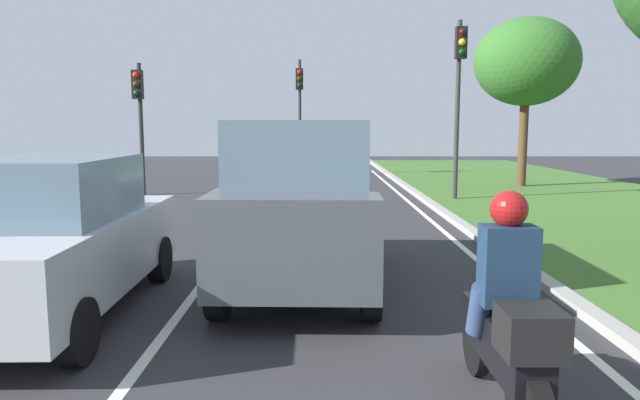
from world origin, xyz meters
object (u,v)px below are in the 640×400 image
at_px(car_suv_ahead, 303,202).
at_px(rider_person, 508,263).
at_px(car_sedan_left_lane, 56,238).
at_px(traffic_light_far_median, 301,100).
at_px(tree_roadside_far, 528,62).
at_px(motorcycle, 507,345).
at_px(traffic_light_near_right, 461,80).
at_px(traffic_light_overhead_left, 141,106).

bearing_deg(car_suv_ahead, rider_person, -64.23).
bearing_deg(car_sedan_left_lane, car_suv_ahead, 24.20).
bearing_deg(traffic_light_far_median, car_suv_ahead, -87.92).
distance_m(traffic_light_far_median, tree_roadside_far, 9.42).
height_order(car_suv_ahead, car_sedan_left_lane, car_suv_ahead).
bearing_deg(motorcycle, rider_person, 90.18).
distance_m(traffic_light_near_right, traffic_light_overhead_left, 9.93).
xyz_separation_m(car_suv_ahead, rider_person, (1.66, -3.66, 0.02)).
height_order(motorcycle, tree_roadside_far, tree_roadside_far).
relative_size(motorcycle, rider_person, 1.63).
bearing_deg(car_sedan_left_lane, tree_roadside_far, 52.73).
relative_size(car_suv_ahead, traffic_light_near_right, 0.86).
distance_m(car_suv_ahead, car_sedan_left_lane, 3.14).
distance_m(car_suv_ahead, motorcycle, 4.10).
bearing_deg(traffic_light_overhead_left, motorcycle, -63.22).
height_order(rider_person, traffic_light_far_median, traffic_light_far_median).
distance_m(motorcycle, rider_person, 0.62).
distance_m(rider_person, traffic_light_near_right, 13.21).
distance_m(car_suv_ahead, traffic_light_near_right, 10.32).
xyz_separation_m(rider_person, traffic_light_overhead_left, (-7.15, 14.12, 1.67)).
bearing_deg(rider_person, car_sedan_left_lane, 152.48).
bearing_deg(car_suv_ahead, tree_roadside_far, 60.75).
bearing_deg(traffic_light_overhead_left, traffic_light_near_right, -8.10).
bearing_deg(traffic_light_far_median, traffic_light_near_right, -59.05).
relative_size(traffic_light_overhead_left, tree_roadside_far, 0.70).
bearing_deg(traffic_light_near_right, traffic_light_far_median, 120.95).
bearing_deg(traffic_light_far_median, tree_roadside_far, -28.21).
bearing_deg(traffic_light_near_right, traffic_light_overhead_left, 171.90).
relative_size(car_suv_ahead, rider_person, 3.90).
distance_m(car_suv_ahead, rider_person, 4.02).
distance_m(car_sedan_left_lane, traffic_light_near_right, 12.89).
relative_size(rider_person, traffic_light_far_median, 0.23).
relative_size(car_sedan_left_lane, traffic_light_far_median, 0.85).
height_order(traffic_light_overhead_left, traffic_light_far_median, traffic_light_far_median).
bearing_deg(traffic_light_overhead_left, car_suv_ahead, -62.32).
height_order(rider_person, traffic_light_near_right, traffic_light_near_right).
bearing_deg(motorcycle, tree_roadside_far, 70.09).
distance_m(rider_person, tree_roadside_far, 17.89).
distance_m(traffic_light_overhead_left, tree_roadside_far, 13.42).
xyz_separation_m(car_sedan_left_lane, traffic_light_far_median, (2.20, 18.64, 2.45)).
distance_m(traffic_light_near_right, tree_roadside_far, 5.13).
relative_size(rider_person, traffic_light_overhead_left, 0.28).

